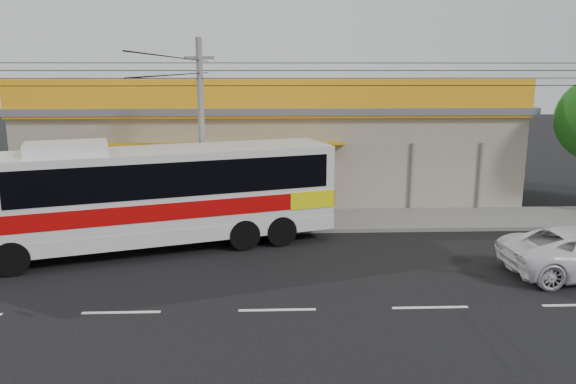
# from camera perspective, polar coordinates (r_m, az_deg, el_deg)

# --- Properties ---
(ground) EXTENTS (120.00, 120.00, 0.00)m
(ground) POSITION_cam_1_polar(r_m,az_deg,el_deg) (17.14, -1.27, -8.47)
(ground) COLOR black
(ground) RESTS_ON ground
(sidewalk) EXTENTS (30.00, 3.20, 0.15)m
(sidewalk) POSITION_cam_1_polar(r_m,az_deg,el_deg) (22.83, -1.52, -2.92)
(sidewalk) COLOR slate
(sidewalk) RESTS_ON ground
(lane_markings) EXTENTS (50.00, 0.12, 0.01)m
(lane_markings) POSITION_cam_1_polar(r_m,az_deg,el_deg) (14.83, -1.10, -11.91)
(lane_markings) COLOR silver
(lane_markings) RESTS_ON ground
(storefront_building) EXTENTS (22.60, 9.20, 5.70)m
(storefront_building) POSITION_cam_1_polar(r_m,az_deg,el_deg) (27.82, -1.70, 4.54)
(storefront_building) COLOR gray
(storefront_building) RESTS_ON ground
(coach_bus) EXTENTS (12.65, 6.29, 3.83)m
(coach_bus) POSITION_cam_1_polar(r_m,az_deg,el_deg) (19.60, -13.10, 0.14)
(coach_bus) COLOR silver
(coach_bus) RESTS_ON ground
(motorbike_dark) EXTENTS (1.79, 0.80, 1.04)m
(motorbike_dark) POSITION_cam_1_polar(r_m,az_deg,el_deg) (24.05, -22.56, -1.62)
(motorbike_dark) COLOR black
(motorbike_dark) RESTS_ON sidewalk
(utility_pole) EXTENTS (34.00, 14.00, 7.22)m
(utility_pole) POSITION_cam_1_polar(r_m,az_deg,el_deg) (20.94, -8.96, 11.83)
(utility_pole) COLOR slate
(utility_pole) RESTS_ON ground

